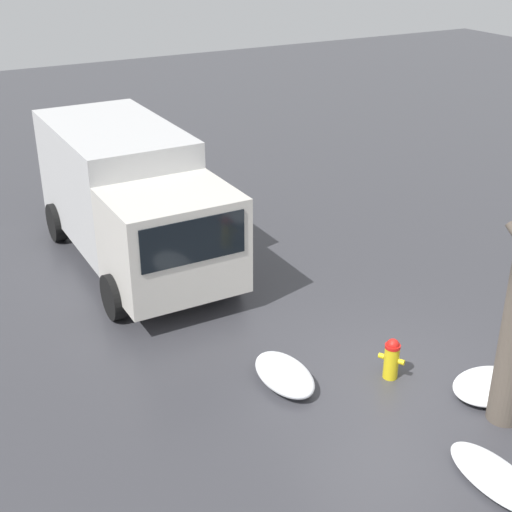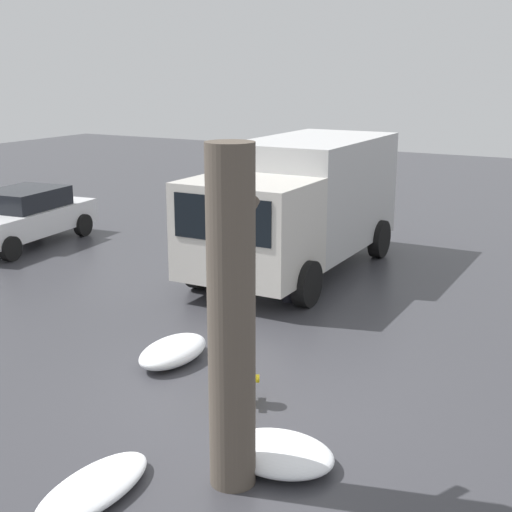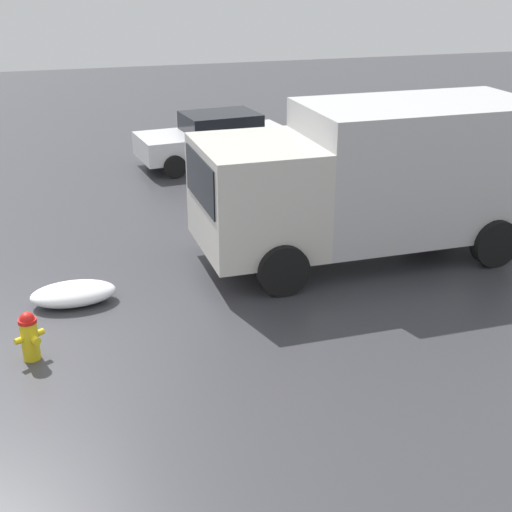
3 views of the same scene
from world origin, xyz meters
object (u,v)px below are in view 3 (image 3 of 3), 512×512
fire_hydrant (29,335)px  parked_car (215,138)px  delivery_truck (375,176)px  pedestrian (281,231)px

fire_hydrant → parked_car: parked_car is taller
delivery_truck → parked_car: delivery_truck is taller
pedestrian → fire_hydrant: bearing=87.5°
fire_hydrant → parked_car: (5.07, 9.54, 0.35)m
pedestrian → parked_car: bearing=-26.9°
fire_hydrant → pedestrian: pedestrian is taller
delivery_truck → parked_car: size_ratio=1.48×
pedestrian → delivery_truck: bearing=-90.2°
delivery_truck → parked_car: bearing=9.4°
fire_hydrant → pedestrian: 4.52m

